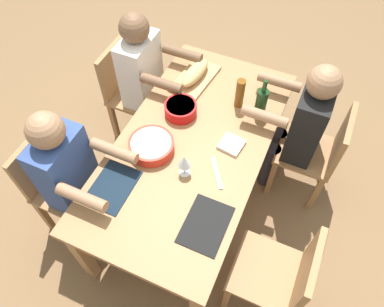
# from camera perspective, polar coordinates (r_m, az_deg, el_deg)

# --- Properties ---
(ground_plane) EXTENTS (8.00, 8.00, 0.00)m
(ground_plane) POSITION_cam_1_polar(r_m,az_deg,el_deg) (2.96, 0.00, -7.08)
(ground_plane) COLOR brown
(dining_table) EXTENTS (1.74, 0.91, 0.74)m
(dining_table) POSITION_cam_1_polar(r_m,az_deg,el_deg) (2.40, 0.00, 0.35)
(dining_table) COLOR #9E7044
(dining_table) RESTS_ON ground_plane
(chair_far_right) EXTENTS (0.40, 0.40, 0.85)m
(chair_far_right) POSITION_cam_1_polar(r_m,az_deg,el_deg) (2.28, 13.77, -17.88)
(chair_far_right) COLOR #9E7044
(chair_far_right) RESTS_ON ground_plane
(chair_far_left) EXTENTS (0.40, 0.40, 0.85)m
(chair_far_left) POSITION_cam_1_polar(r_m,az_deg,el_deg) (2.76, 19.10, 0.34)
(chair_far_left) COLOR #9E7044
(chair_far_left) RESTS_ON ground_plane
(diner_far_left) EXTENTS (0.41, 0.53, 1.20)m
(diner_far_left) POSITION_cam_1_polar(r_m,az_deg,el_deg) (2.59, 16.54, 4.45)
(diner_far_left) COLOR #2D2D38
(diner_far_left) RESTS_ON ground_plane
(chair_near_right) EXTENTS (0.40, 0.40, 0.85)m
(chair_near_right) POSITION_cam_1_polar(r_m,az_deg,el_deg) (2.64, -20.12, -4.04)
(chair_near_right) COLOR #9E7044
(chair_near_right) RESTS_ON ground_plane
(diner_near_right) EXTENTS (0.41, 0.53, 1.20)m
(diner_near_right) POSITION_cam_1_polar(r_m,az_deg,el_deg) (2.37, -18.12, -2.95)
(diner_near_right) COLOR #2D2D38
(diner_near_right) RESTS_ON ground_plane
(chair_near_left) EXTENTS (0.40, 0.40, 0.85)m
(chair_near_left) POSITION_cam_1_polar(r_m,az_deg,el_deg) (3.07, -9.82, 9.93)
(chair_near_left) COLOR #9E7044
(chair_near_left) RESTS_ON ground_plane
(diner_near_left) EXTENTS (0.41, 0.53, 1.20)m
(diner_near_left) POSITION_cam_1_polar(r_m,az_deg,el_deg) (2.84, -7.18, 12.04)
(diner_near_left) COLOR #2D2D38
(diner_near_left) RESTS_ON ground_plane
(serving_bowl_pasta) EXTENTS (0.28, 0.28, 0.07)m
(serving_bowl_pasta) POSITION_cam_1_polar(r_m,az_deg,el_deg) (2.28, -6.32, 1.25)
(serving_bowl_pasta) COLOR red
(serving_bowl_pasta) RESTS_ON dining_table
(serving_bowl_fruit) EXTENTS (0.22, 0.22, 0.08)m
(serving_bowl_fruit) POSITION_cam_1_polar(r_m,az_deg,el_deg) (2.46, -1.78, 7.00)
(serving_bowl_fruit) COLOR red
(serving_bowl_fruit) RESTS_ON dining_table
(cutting_board) EXTENTS (0.42, 0.26, 0.02)m
(cutting_board) POSITION_cam_1_polar(r_m,az_deg,el_deg) (2.71, 0.49, 11.56)
(cutting_board) COLOR tan
(cutting_board) RESTS_ON dining_table
(bread_loaf) EXTENTS (0.33, 0.15, 0.09)m
(bread_loaf) POSITION_cam_1_polar(r_m,az_deg,el_deg) (2.68, 0.50, 12.42)
(bread_loaf) COLOR tan
(bread_loaf) RESTS_ON cutting_board
(wine_bottle) EXTENTS (0.08, 0.08, 0.29)m
(wine_bottle) POSITION_cam_1_polar(r_m,az_deg,el_deg) (2.46, 10.71, 7.93)
(wine_bottle) COLOR #193819
(wine_bottle) RESTS_ON dining_table
(beer_bottle) EXTENTS (0.06, 0.06, 0.22)m
(beer_bottle) POSITION_cam_1_polar(r_m,az_deg,el_deg) (2.49, 7.44, 9.25)
(beer_bottle) COLOR brown
(beer_bottle) RESTS_ON dining_table
(wine_glass) EXTENTS (0.08, 0.08, 0.17)m
(wine_glass) POSITION_cam_1_polar(r_m,az_deg,el_deg) (2.11, -1.19, -1.32)
(wine_glass) COLOR silver
(wine_glass) RESTS_ON dining_table
(placemat_far_right) EXTENTS (0.32, 0.23, 0.01)m
(placemat_far_right) POSITION_cam_1_polar(r_m,az_deg,el_deg) (2.04, 2.14, -10.97)
(placemat_far_right) COLOR black
(placemat_far_right) RESTS_ON dining_table
(placemat_near_right) EXTENTS (0.32, 0.23, 0.01)m
(placemat_near_right) POSITION_cam_1_polar(r_m,az_deg,el_deg) (2.20, -12.21, -5.06)
(placemat_near_right) COLOR #142333
(placemat_near_right) RESTS_ON dining_table
(carving_knife) EXTENTS (0.20, 0.15, 0.01)m
(carving_knife) POSITION_cam_1_polar(r_m,az_deg,el_deg) (2.21, 3.87, -2.99)
(carving_knife) COLOR silver
(carving_knife) RESTS_ON dining_table
(napkin_stack) EXTENTS (0.16, 0.16, 0.02)m
(napkin_stack) POSITION_cam_1_polar(r_m,az_deg,el_deg) (2.32, 6.14, 1.40)
(napkin_stack) COLOR white
(napkin_stack) RESTS_ON dining_table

